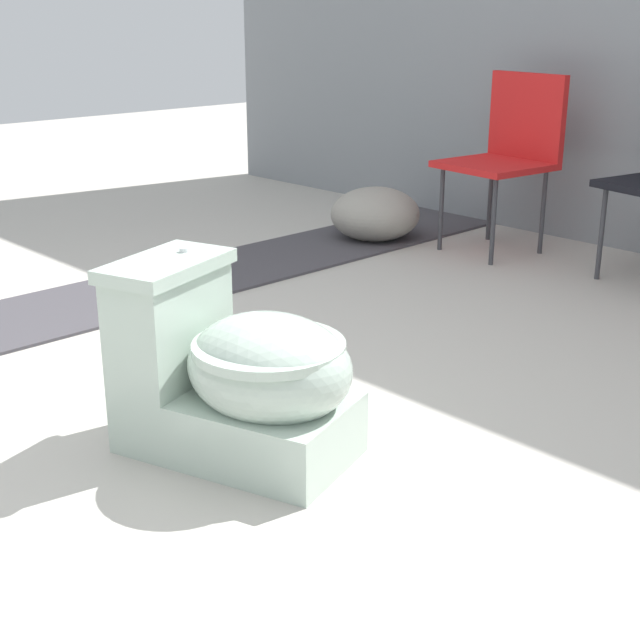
# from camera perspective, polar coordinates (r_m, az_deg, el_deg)

# --- Properties ---
(ground_plane) EXTENTS (14.00, 14.00, 0.00)m
(ground_plane) POSITION_cam_1_polar(r_m,az_deg,el_deg) (2.56, -9.53, -6.95)
(ground_plane) COLOR #B7B2A8
(gravel_strip) EXTENTS (0.56, 8.00, 0.01)m
(gravel_strip) POSITION_cam_1_polar(r_m,az_deg,el_deg) (3.72, -13.32, 1.33)
(gravel_strip) COLOR #423F44
(gravel_strip) RESTS_ON ground
(toilet) EXTENTS (0.71, 0.55, 0.52)m
(toilet) POSITION_cam_1_polar(r_m,az_deg,el_deg) (2.32, -5.27, -3.56)
(toilet) COLOR #B2C6B7
(toilet) RESTS_ON ground
(folding_chair_left) EXTENTS (0.49, 0.49, 0.83)m
(folding_chair_left) POSITION_cam_1_polar(r_m,az_deg,el_deg) (4.41, 12.08, 10.97)
(folding_chair_left) COLOR red
(folding_chair_left) RESTS_ON ground
(boulder_near) EXTENTS (0.59, 0.60, 0.27)m
(boulder_near) POSITION_cam_1_polar(r_m,az_deg,el_deg) (4.55, 3.55, 6.79)
(boulder_near) COLOR gray
(boulder_near) RESTS_ON ground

